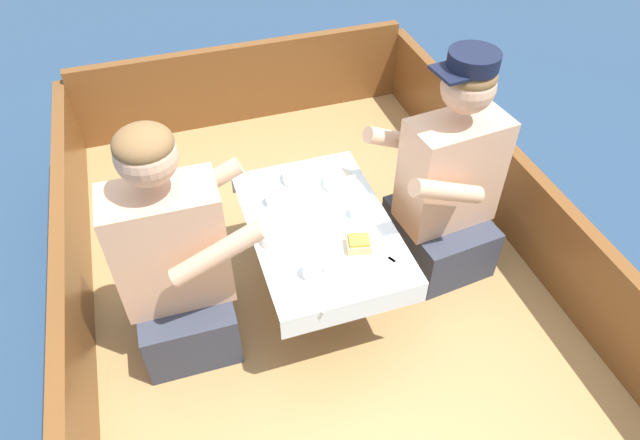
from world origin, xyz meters
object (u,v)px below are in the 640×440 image
Objects in this scene: person_port at (176,264)px; coffee_cup_port at (312,269)px; coffee_cup_starboard at (274,198)px; coffee_cup_center at (358,210)px; sandwich at (359,244)px; person_starboard at (447,188)px.

person_port reaches higher than coffee_cup_port.
coffee_cup_starboard and coffee_cup_center have the same top height.
coffee_cup_starboard is (-0.03, 0.42, -0.00)m from coffee_cup_port.
person_port is 0.69m from sandwich.
person_port is at bearing 168.17° from sandwich.
coffee_cup_center is at bearing 42.44° from coffee_cup_port.
person_port is 9.43× the size of sandwich.
coffee_cup_port is at bearing 15.98° from person_starboard.
person_starboard reaches higher than person_port.
coffee_cup_port is at bearing -161.62° from sandwich.
coffee_cup_center is at bearing 4.00° from person_port.
person_starboard is 10.78× the size of coffee_cup_port.
person_starboard is (1.16, 0.07, 0.01)m from person_port.
person_port reaches higher than coffee_cup_center.
person_port is 0.49m from coffee_cup_starboard.
coffee_cup_port reaches higher than sandwich.
coffee_cup_port is 0.37m from coffee_cup_center.
sandwich is 0.22m from coffee_cup_port.
person_port is 0.74m from coffee_cup_center.
sandwich is at bearing -10.91° from person_port.
person_starboard is 0.74m from coffee_cup_starboard.
person_starboard is 0.74m from coffee_cup_port.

